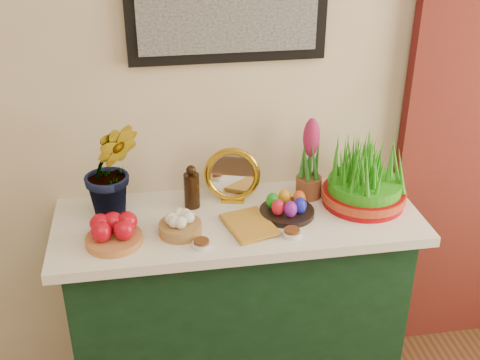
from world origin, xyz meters
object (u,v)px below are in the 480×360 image
object	(u,v)px
book	(230,229)
wheatgrass_sabzeh	(365,176)
sideboard	(238,310)
mirror	(232,176)
hyacinth_green	(110,154)

from	to	relation	value
book	wheatgrass_sabzeh	xyz separation A→B (m)	(0.56, 0.13, 0.11)
sideboard	mirror	distance (m)	0.59
wheatgrass_sabzeh	hyacinth_green	bearing A→B (deg)	175.84
mirror	wheatgrass_sabzeh	world-z (taller)	wheatgrass_sabzeh
book	mirror	bearing A→B (deg)	64.50
mirror	book	distance (m)	0.26
hyacinth_green	mirror	world-z (taller)	hyacinth_green
sideboard	wheatgrass_sabzeh	distance (m)	0.77
sideboard	hyacinth_green	world-z (taller)	hyacinth_green
wheatgrass_sabzeh	book	bearing A→B (deg)	-166.88
mirror	sideboard	bearing A→B (deg)	-89.36
mirror	wheatgrass_sabzeh	xyz separation A→B (m)	(0.51, -0.11, 0.01)
sideboard	hyacinth_green	distance (m)	0.86
sideboard	wheatgrass_sabzeh	world-z (taller)	wheatgrass_sabzeh
mirror	book	world-z (taller)	mirror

